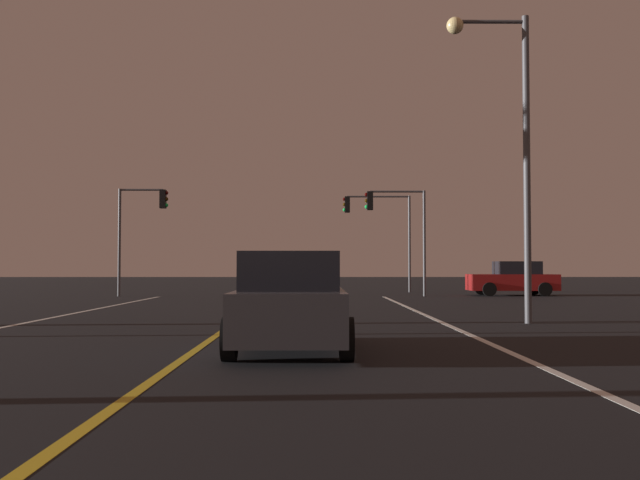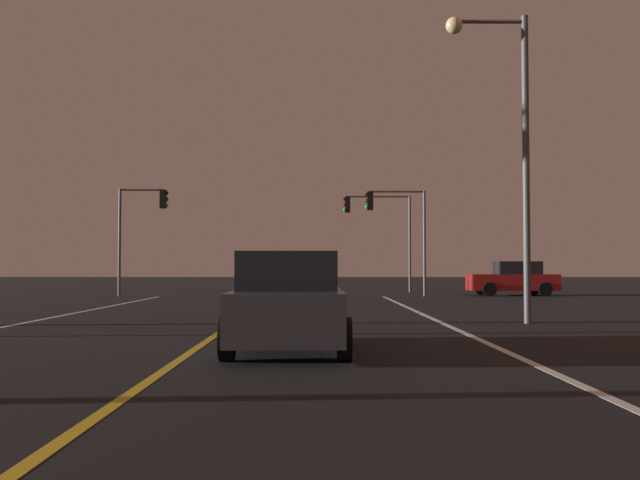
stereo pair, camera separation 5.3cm
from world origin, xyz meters
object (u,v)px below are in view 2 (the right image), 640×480
Objects in this scene: car_crossing_side at (513,279)px; traffic_light_near_right at (395,217)px; traffic_light_near_left at (143,217)px; street_lamp_right_far at (507,127)px; traffic_light_far_right at (377,220)px; car_lead_same_lane at (289,303)px.

car_crossing_side is 0.84× the size of traffic_light_near_right.
street_lamp_right_far reaches higher than traffic_light_near_left.
traffic_light_far_right is at bearing -35.84° from car_crossing_side.
traffic_light_far_right reaches higher than traffic_light_near_left.
traffic_light_far_right is (11.86, 5.50, 0.22)m from traffic_light_near_left.
car_lead_same_lane is 24.20m from traffic_light_near_left.
traffic_light_near_left is (-7.94, 22.65, 3.03)m from car_lead_same_lane.
car_lead_same_lane is 28.61m from traffic_light_far_right.
traffic_light_far_right reaches higher than traffic_light_near_right.
traffic_light_far_right reaches higher than car_crossing_side.
traffic_light_near_left reaches higher than traffic_light_near_right.
traffic_light_near_right is 0.65× the size of street_lamp_right_far.
car_crossing_side is 8.51m from traffic_light_far_right.
car_lead_same_lane is at bearing 82.07° from traffic_light_far_right.
traffic_light_near_right is 5.52m from traffic_light_far_right.
car_crossing_side is (10.30, 23.55, 0.00)m from car_lead_same_lane.
car_lead_same_lane is at bearing 79.19° from traffic_light_near_right.
traffic_light_far_right is at bearing -86.22° from street_lamp_right_far.
car_crossing_side is 18.51m from traffic_light_near_left.
car_lead_same_lane is 0.84× the size of traffic_light_near_right.
street_lamp_right_far is (13.32, -16.63, 1.18)m from traffic_light_near_left.
traffic_light_near_right reaches higher than car_crossing_side.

